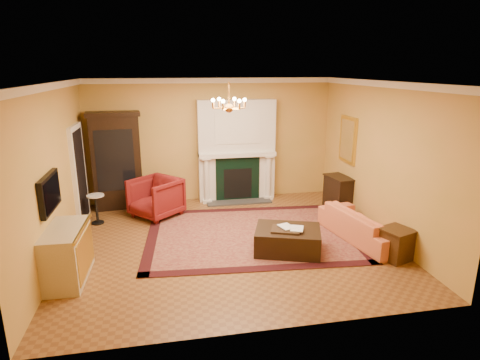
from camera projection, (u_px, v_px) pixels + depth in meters
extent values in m
cube|color=brown|center=(230.00, 242.00, 7.72)|extent=(6.00, 5.50, 0.02)
cube|color=white|center=(229.00, 81.00, 6.90)|extent=(6.00, 5.50, 0.02)
cube|color=#CC9449|center=(211.00, 140.00, 9.92)|extent=(6.00, 0.02, 3.00)
cube|color=#CC9449|center=(267.00, 221.00, 4.70)|extent=(6.00, 0.02, 3.00)
cube|color=#CC9449|center=(54.00, 174.00, 6.77)|extent=(0.02, 5.50, 3.00)
cube|color=#CC9449|center=(381.00, 159.00, 7.85)|extent=(0.02, 5.50, 3.00)
cube|color=silver|center=(236.00, 151.00, 9.94)|extent=(1.90, 0.32, 2.50)
cube|color=silver|center=(238.00, 127.00, 9.61)|extent=(1.10, 0.01, 0.80)
cube|color=black|center=(238.00, 180.00, 9.97)|extent=(1.10, 0.02, 1.10)
cube|color=black|center=(238.00, 183.00, 9.99)|extent=(0.70, 0.02, 0.75)
cube|color=#333333|center=(239.00, 201.00, 10.00)|extent=(1.60, 0.50, 0.04)
cube|color=silver|center=(237.00, 154.00, 9.90)|extent=(1.90, 0.44, 0.10)
cylinder|color=silver|center=(207.00, 180.00, 9.81)|extent=(0.14, 0.14, 1.18)
cylinder|color=silver|center=(268.00, 177.00, 10.09)|extent=(0.14, 0.14, 1.18)
cube|color=silver|center=(211.00, 81.00, 9.49)|extent=(6.00, 0.08, 0.12)
cube|color=silver|center=(46.00, 87.00, 6.39)|extent=(0.08, 5.50, 0.12)
cube|color=silver|center=(386.00, 84.00, 7.45)|extent=(0.08, 5.50, 0.12)
cube|color=silver|center=(79.00, 174.00, 8.51)|extent=(0.08, 1.05, 2.10)
cube|color=black|center=(81.00, 176.00, 8.52)|extent=(0.02, 0.85, 1.95)
cube|color=black|center=(49.00, 193.00, 6.26)|extent=(0.08, 0.95, 0.58)
cube|color=black|center=(53.00, 193.00, 6.26)|extent=(0.01, 0.85, 0.48)
cube|color=gold|center=(348.00, 140.00, 9.13)|extent=(0.05, 0.76, 1.05)
cube|color=white|center=(347.00, 140.00, 9.12)|extent=(0.01, 0.62, 0.90)
cylinder|color=#C98837|center=(229.00, 94.00, 6.96)|extent=(0.03, 0.03, 0.40)
sphere|color=#C98837|center=(229.00, 108.00, 7.03)|extent=(0.16, 0.16, 0.16)
sphere|color=#FFE5B2|center=(245.00, 100.00, 7.04)|extent=(0.07, 0.07, 0.07)
sphere|color=#FFE5B2|center=(234.00, 99.00, 7.24)|extent=(0.07, 0.07, 0.07)
sphere|color=#FFE5B2|center=(219.00, 99.00, 7.19)|extent=(0.07, 0.07, 0.07)
sphere|color=#FFE5B2|center=(213.00, 100.00, 6.94)|extent=(0.07, 0.07, 0.07)
sphere|color=#FFE5B2|center=(223.00, 101.00, 6.74)|extent=(0.07, 0.07, 0.07)
sphere|color=#FFE5B2|center=(239.00, 101.00, 6.79)|extent=(0.07, 0.07, 0.07)
cube|color=#4C1014|center=(251.00, 234.00, 8.05)|extent=(4.33, 3.38, 0.02)
cube|color=black|center=(117.00, 163.00, 9.37)|extent=(1.14, 0.62, 2.17)
imported|color=maroon|center=(156.00, 196.00, 8.93)|extent=(1.29, 1.29, 0.97)
cylinder|color=black|center=(98.00, 223.00, 8.62)|extent=(0.25, 0.25, 0.04)
cylinder|color=black|center=(97.00, 209.00, 8.54)|extent=(0.05, 0.05, 0.58)
cylinder|color=silver|center=(95.00, 196.00, 8.46)|extent=(0.36, 0.36, 0.03)
cube|color=tan|center=(67.00, 254.00, 6.25)|extent=(0.58, 1.17, 0.86)
imported|color=#D56B43|center=(363.00, 220.00, 7.75)|extent=(0.93, 2.08, 0.78)
cube|color=#3A2410|center=(396.00, 245.00, 6.96)|extent=(0.59, 0.59, 0.53)
cube|color=black|center=(338.00, 194.00, 9.34)|extent=(0.50, 0.76, 0.78)
cube|color=black|center=(288.00, 240.00, 7.25)|extent=(1.36, 1.16, 0.43)
cube|color=black|center=(286.00, 230.00, 7.12)|extent=(0.61, 0.54, 0.03)
imported|color=gray|center=(282.00, 221.00, 7.08)|extent=(0.22, 0.09, 0.29)
imported|color=gray|center=(291.00, 221.00, 7.07)|extent=(0.21, 0.10, 0.30)
cylinder|color=tan|center=(211.00, 151.00, 9.76)|extent=(0.11, 0.11, 0.09)
cone|color=#0E3511|center=(211.00, 142.00, 9.70)|extent=(0.16, 0.16, 0.35)
cylinder|color=tan|center=(260.00, 149.00, 9.98)|extent=(0.10, 0.10, 0.09)
cone|color=#0E3511|center=(260.00, 141.00, 9.93)|extent=(0.15, 0.15, 0.32)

